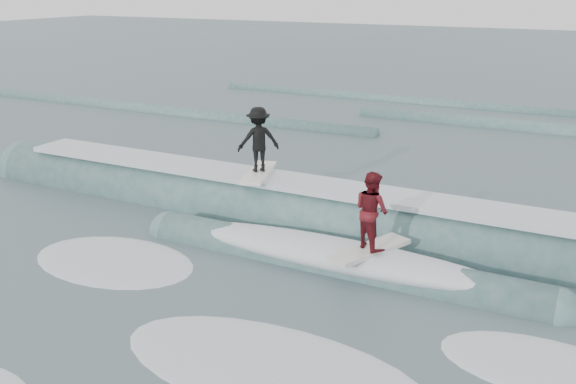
% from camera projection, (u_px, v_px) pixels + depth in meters
% --- Properties ---
extents(ground, '(160.00, 160.00, 0.00)m').
position_uv_depth(ground, '(219.00, 285.00, 13.20)').
color(ground, '#394D54').
rests_on(ground, ground).
extents(breaking_wave, '(22.02, 3.80, 2.04)m').
position_uv_depth(breaking_wave, '(310.00, 226.00, 16.21)').
color(breaking_wave, '#385F5F').
rests_on(breaking_wave, ground).
extents(surfer_black, '(1.24, 2.07, 1.80)m').
position_uv_depth(surfer_black, '(258.00, 142.00, 16.65)').
color(surfer_black, white).
rests_on(surfer_black, ground).
extents(surfer_red, '(1.29, 2.06, 1.76)m').
position_uv_depth(surfer_red, '(371.00, 215.00, 13.27)').
color(surfer_red, silver).
rests_on(surfer_red, ground).
extents(whitewater, '(12.15, 6.95, 0.10)m').
position_uv_depth(whitewater, '(237.00, 355.00, 10.72)').
color(whitewater, white).
rests_on(whitewater, ground).
extents(far_swells, '(41.85, 8.65, 0.80)m').
position_uv_depth(far_swells, '(404.00, 120.00, 28.81)').
color(far_swells, '#385F5F').
rests_on(far_swells, ground).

